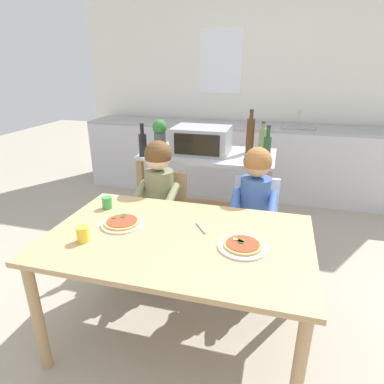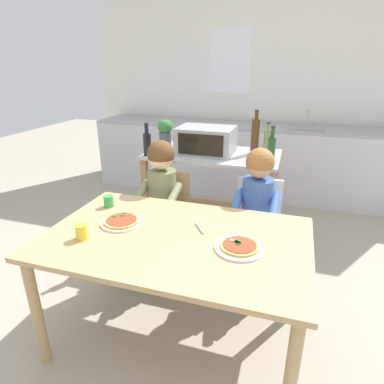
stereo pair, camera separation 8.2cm
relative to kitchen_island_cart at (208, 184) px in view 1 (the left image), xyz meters
name	(u,v)px [view 1 (the left image)]	position (x,y,z in m)	size (l,w,h in m)	color
ground_plane	(216,243)	(0.09, 0.00, -0.61)	(11.99, 11.99, 0.00)	#A89E8C
back_wall_tiled	(246,86)	(0.09, 1.86, 0.74)	(4.46, 0.13, 2.70)	white
kitchen_counter	(238,159)	(0.09, 1.45, -0.16)	(4.02, 0.60, 1.10)	silver
kitchen_island_cart	(208,184)	(0.00, 0.00, 0.00)	(1.15, 0.64, 0.90)	#B7BABF
toaster_oven	(202,140)	(-0.06, -0.02, 0.41)	(0.48, 0.36, 0.23)	#999BA0
bottle_dark_olive_oil	(143,143)	(-0.51, -0.24, 0.40)	(0.07, 0.07, 0.28)	black
bottle_clear_vinegar	(262,141)	(0.45, 0.07, 0.41)	(0.06, 0.06, 0.28)	olive
bottle_slim_sauce	(250,135)	(0.34, 0.10, 0.45)	(0.07, 0.07, 0.37)	#4C2D14
bottle_brown_beer	(267,146)	(0.50, -0.08, 0.40)	(0.06, 0.06, 0.28)	#1E4723
potted_herb_plant	(160,133)	(-0.47, 0.07, 0.43)	(0.13, 0.13, 0.26)	#4C4C51
dining_table	(178,249)	(0.09, -1.19, 0.04)	(1.47, 0.93, 0.73)	tan
dining_chair_left	(163,214)	(-0.27, -0.46, -0.13)	(0.36, 0.36, 0.81)	tan
dining_chair_right	(253,223)	(0.46, -0.42, -0.13)	(0.36, 0.36, 0.81)	silver
child_in_olive_shirt	(157,193)	(-0.27, -0.57, 0.10)	(0.32, 0.42, 1.09)	#424C6B
child_in_blue_striped_shirt	(254,203)	(0.46, -0.53, 0.09)	(0.32, 0.42, 1.07)	#424C6B
pizza_plate_cream	(122,223)	(-0.27, -1.15, 0.14)	(0.25, 0.25, 0.03)	beige
pizza_plate_white	(243,246)	(0.46, -1.23, 0.14)	(0.26, 0.26, 0.03)	white
drinking_cup_yellow	(83,234)	(-0.39, -1.38, 0.17)	(0.07, 0.07, 0.08)	yellow
drinking_cup_green	(107,203)	(-0.47, -0.96, 0.16)	(0.07, 0.07, 0.08)	green
serving_spoon	(201,228)	(0.19, -1.08, 0.13)	(0.01, 0.01, 0.14)	#B7BABF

